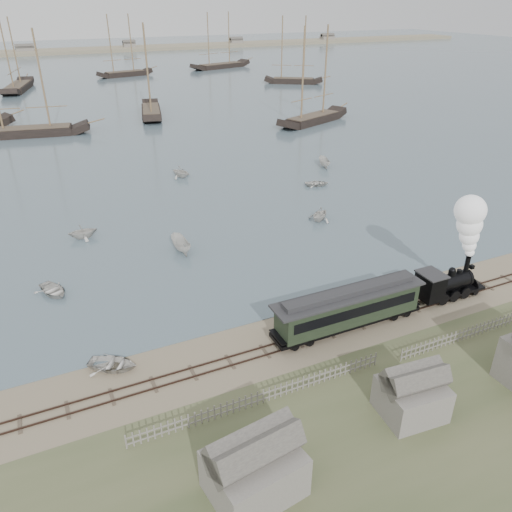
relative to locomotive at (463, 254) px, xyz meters
name	(u,v)px	position (x,y,z in m)	size (l,w,h in m)	color
ground	(297,326)	(-15.90, 2.00, -4.38)	(600.00, 600.00, 0.00)	gray
harbor_water	(67,74)	(-15.90, 172.00, -4.35)	(600.00, 336.00, 0.06)	#4C636D
rail_track	(309,338)	(-15.90, 0.00, -4.34)	(120.00, 1.80, 0.16)	#37251E
picket_fence_west	(264,403)	(-22.40, -5.00, -4.38)	(19.00, 0.10, 1.20)	slate
picket_fence_east	(473,337)	(-3.40, -5.50, -4.38)	(15.00, 0.10, 1.20)	slate
shed_left	(254,490)	(-25.90, -11.00, -4.38)	(5.00, 4.00, 4.10)	slate
shed_mid	(409,413)	(-13.90, -10.00, -4.38)	(4.00, 3.50, 3.60)	slate
far_spit	(48,54)	(-15.90, 252.00, -4.38)	(500.00, 20.00, 1.80)	gray
locomotive	(463,254)	(0.00, 0.00, 0.00)	(7.62, 2.84, 9.49)	black
passenger_coach	(349,307)	(-12.17, 0.00, -2.27)	(13.69, 2.64, 3.33)	black
beached_dinghy	(113,364)	(-31.22, 3.08, -3.99)	(3.78, 2.70, 0.78)	silver
rowboat_0	(53,290)	(-34.32, 16.16, -3.93)	(3.74, 2.67, 0.77)	silver
rowboat_1	(83,231)	(-29.99, 27.68, -3.45)	(3.29, 2.84, 1.74)	silver
rowboat_2	(181,245)	(-20.71, 19.62, -3.54)	(4.02, 1.51, 1.55)	silver
rowboat_3	(317,183)	(4.05, 31.78, -3.95)	(3.54, 2.53, 0.73)	silver
rowboat_4	(320,214)	(-2.36, 20.51, -3.44)	(3.33, 2.87, 1.75)	silver
rowboat_5	(324,163)	(9.89, 39.22, -3.59)	(3.79, 1.43, 1.46)	silver
rowboat_7	(180,172)	(-13.11, 44.09, -3.41)	(3.46, 2.99, 1.82)	silver
schooner_2	(20,84)	(-32.75, 81.76, 5.68)	(22.86, 5.27, 20.00)	black
schooner_3	(147,71)	(-5.89, 90.27, 5.68)	(20.14, 4.65, 20.00)	black
schooner_4	(315,75)	(24.75, 67.75, 5.68)	(20.50, 4.73, 20.00)	black
schooner_5	(294,50)	(47.78, 118.90, 5.68)	(18.44, 4.26, 20.00)	black
schooner_7	(11,54)	(-32.91, 142.27, 5.68)	(24.70, 5.70, 20.00)	black
schooner_8	(122,45)	(2.15, 157.93, 5.68)	(19.49, 4.50, 20.00)	black
schooner_9	(220,40)	(40.71, 164.95, 5.68)	(25.95, 5.99, 20.00)	black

